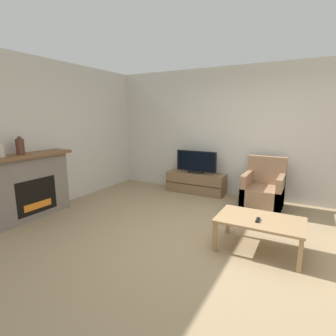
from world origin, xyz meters
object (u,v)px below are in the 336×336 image
(fireplace, at_px, (30,185))
(remote, at_px, (258,220))
(tv, at_px, (196,163))
(tv_stand, at_px, (196,183))
(coffee_table, at_px, (260,222))
(armchair, at_px, (263,191))
(mantel_vase_centre_left, at_px, (20,146))
(mantel_vase_left, at_px, (0,151))

(fireplace, relative_size, remote, 9.28)
(fireplace, bearing_deg, tv, 55.13)
(tv_stand, height_order, coffee_table, tv_stand)
(tv_stand, relative_size, coffee_table, 1.24)
(remote, bearing_deg, tv_stand, 127.70)
(armchair, bearing_deg, tv_stand, 170.22)
(fireplace, bearing_deg, mantel_vase_centre_left, -80.96)
(armchair, bearing_deg, mantel_vase_left, -139.44)
(tv, xyz_separation_m, armchair, (1.48, -0.25, -0.38))
(mantel_vase_centre_left, height_order, tv_stand, mantel_vase_centre_left)
(mantel_vase_centre_left, height_order, armchair, mantel_vase_centre_left)
(tv_stand, bearing_deg, mantel_vase_left, -120.81)
(mantel_vase_left, relative_size, coffee_table, 0.20)
(mantel_vase_left, xyz_separation_m, tv_stand, (1.85, 3.10, -0.96))
(mantel_vase_centre_left, relative_size, armchair, 0.31)
(fireplace, distance_m, mantel_vase_centre_left, 0.68)
(remote, bearing_deg, coffee_table, 76.20)
(mantel_vase_left, relative_size, remote, 1.38)
(tv_stand, relative_size, tv, 1.41)
(mantel_vase_centre_left, relative_size, tv_stand, 0.22)
(mantel_vase_left, bearing_deg, armchair, 40.56)
(fireplace, height_order, remote, fireplace)
(tv_stand, bearing_deg, coffee_table, -49.24)
(tv, relative_size, armchair, 0.99)
(mantel_vase_left, height_order, remote, mantel_vase_left)
(armchair, distance_m, coffee_table, 1.75)
(armchair, bearing_deg, mantel_vase_centre_left, -142.73)
(mantel_vase_centre_left, bearing_deg, fireplace, 99.04)
(coffee_table, bearing_deg, armchair, 97.72)
(mantel_vase_left, xyz_separation_m, tv, (1.85, 3.10, -0.51))
(mantel_vase_left, xyz_separation_m, mantel_vase_centre_left, (-0.00, 0.32, 0.04))
(mantel_vase_left, distance_m, mantel_vase_centre_left, 0.32)
(fireplace, relative_size, armchair, 1.50)
(tv_stand, distance_m, remote, 2.68)
(tv_stand, bearing_deg, armchair, -9.78)
(mantel_vase_centre_left, height_order, remote, mantel_vase_centre_left)
(tv, height_order, coffee_table, tv)
(fireplace, bearing_deg, mantel_vase_left, -87.72)
(fireplace, xyz_separation_m, tv, (1.87, 2.68, 0.12))
(mantel_vase_left, height_order, coffee_table, mantel_vase_left)
(tv_stand, xyz_separation_m, tv, (0.00, -0.00, 0.45))
(tv, height_order, remote, tv)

